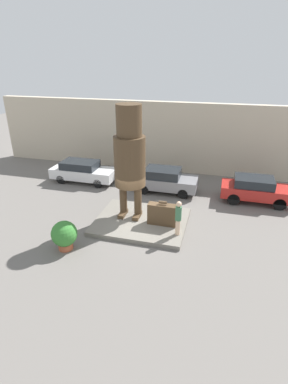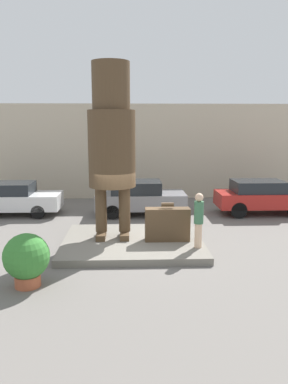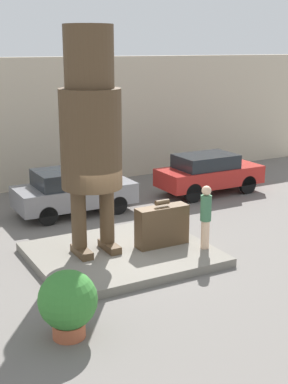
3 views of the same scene
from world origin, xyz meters
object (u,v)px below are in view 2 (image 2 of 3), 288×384
Objects in this scene: tourist at (199,218)px; planter_pot at (26,258)px; statue_figure at (112,138)px; giant_suitcase at (167,224)px; parked_car_grey at (139,197)px; parked_car_white at (9,198)px; parked_car_red at (261,196)px.

tourist is 5.28m from planter_pot.
statue_figure is 3.92× the size of giant_suitcase.
giant_suitcase is 0.37× the size of parked_car_grey.
parked_car_white is (-6.70, 4.73, -0.01)m from giant_suitcase.
statue_figure is 4.93m from planter_pot.
giant_suitcase is 0.85× the size of tourist.
tourist reaches higher than giant_suitcase.
parked_car_grey is 2.90× the size of planter_pot.
tourist is at bearing -72.11° from parked_car_grey.
statue_figure is at bearing 59.38° from planter_pot.
planter_pot is at bearing -142.62° from giant_suitcase.
parked_car_grey is (5.88, -0.18, 0.03)m from parked_car_white.
parked_car_grey is at bearing 75.89° from statue_figure.
statue_figure is 3.33× the size of tourist.
planter_pot is (-3.06, -7.52, -0.06)m from parked_car_grey.
giant_suitcase is 0.36× the size of parked_car_red.
parked_car_grey is at bearing -1.72° from parked_car_white.
planter_pot is (-3.88, -2.96, -0.03)m from giant_suitcase.
parked_car_white is 8.20m from planter_pot.
parked_car_red is at bearing -1.35° from parked_car_white.
tourist is 5.61m from parked_car_grey.
tourist is at bearing -35.89° from parked_car_white.
giant_suitcase reaches higher than planter_pot.
statue_figure reaches higher than giant_suitcase.
parked_car_grey is 8.12m from planter_pot.
giant_suitcase is at bearing -35.26° from parked_car_white.
statue_figure is 8.18m from parked_car_red.
parked_car_grey reaches higher than parked_car_white.
tourist reaches higher than planter_pot.
parked_car_white is (-4.86, 4.25, -2.86)m from statue_figure.
parked_car_red is at bearing -0.94° from parked_car_grey.
giant_suitcase is at bearing -79.88° from parked_car_grey.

